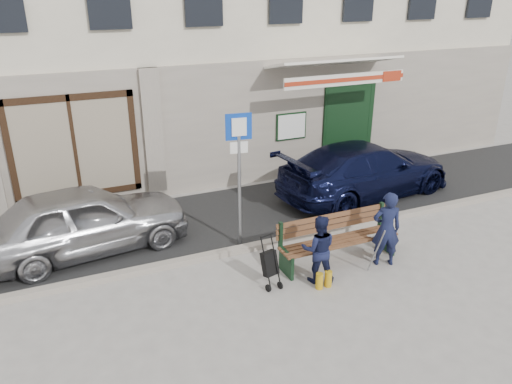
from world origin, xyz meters
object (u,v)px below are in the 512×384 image
car_silver (85,220)px  parking_sign (239,159)px  bench (337,241)px  woman (318,249)px  man (386,229)px  stroller (270,265)px  car_navy (365,170)px

car_silver → parking_sign: size_ratio=1.46×
car_silver → bench: size_ratio=1.67×
car_silver → woman: (3.66, -2.78, -0.05)m
man → bench: bearing=-7.6°
parking_sign → stroller: 2.15m
bench → car_silver: bearing=151.3°
car_navy → woman: 4.30m
car_navy → stroller: 4.83m
car_silver → man: bearing=-125.5°
car_silver → bench: car_silver is taller
parking_sign → woman: parking_sign is taller
car_silver → car_navy: (6.75, 0.21, -0.00)m
car_silver → woman: car_silver is taller
bench → stroller: bearing=-171.7°
woman → stroller: size_ratio=1.36×
bench → stroller: (-1.50, -0.22, -0.04)m
parking_sign → stroller: (-0.08, -1.61, -1.43)m
woman → stroller: woman is taller
car_silver → parking_sign: 3.27m
car_navy → parking_sign: size_ratio=1.71×
car_silver → man: (5.11, -2.78, 0.06)m
car_silver → stroller: bearing=-139.6°
car_navy → bench: (-2.43, -2.57, -0.22)m
car_navy → man: man is taller
parking_sign → man: 3.07m
car_navy → man: (-1.64, -2.99, 0.06)m
man → woman: man is taller
bench → man: 0.94m
stroller → woman: bearing=-27.2°
car_silver → car_navy: size_ratio=0.85×
woman → stroller: (-0.85, 0.20, -0.22)m
parking_sign → man: bearing=-31.6°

